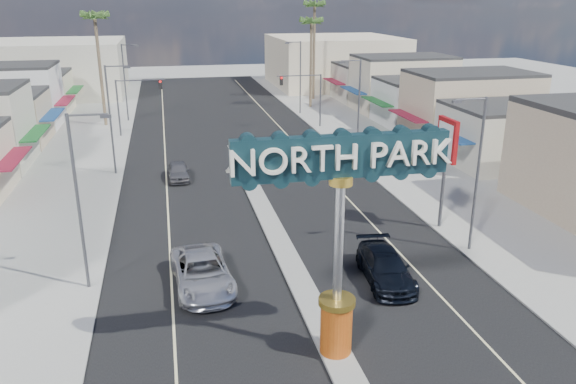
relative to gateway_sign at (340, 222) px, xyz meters
name	(u,v)px	position (x,y,z in m)	size (l,w,h in m)	color
ground	(242,167)	(0.00, 28.02, -5.93)	(160.00, 160.00, 0.00)	gray
road	(242,167)	(0.00, 28.02, -5.92)	(20.00, 120.00, 0.01)	black
median_island	(278,238)	(0.00, 12.02, -5.85)	(1.30, 30.00, 0.16)	gray
sidewalk_left	(73,176)	(-14.00, 28.02, -5.87)	(8.00, 120.00, 0.12)	gray
sidewalk_right	(392,157)	(14.00, 28.02, -5.87)	(8.00, 120.00, 0.12)	gray
storefront_row_right	(431,98)	(24.00, 41.02, -2.93)	(12.00, 42.00, 6.00)	#B7B29E
backdrop_far_left	(55,68)	(-22.00, 73.02, -1.93)	(20.00, 20.00, 8.00)	#B7B29E
backdrop_far_right	(334,61)	(22.00, 73.02, -1.93)	(20.00, 20.00, 8.00)	beige
gateway_sign	(340,222)	(0.00, 0.00, 0.00)	(8.20, 1.50, 9.15)	#B1350D
traffic_signal_left	(135,96)	(-9.18, 42.02, -1.65)	(5.09, 0.45, 6.00)	#47474C
traffic_signal_right	(305,90)	(9.18, 42.02, -1.65)	(5.09, 0.45, 6.00)	#47474C
streetlight_l_near	(81,195)	(-10.43, 8.02, -0.86)	(2.03, 0.22, 9.00)	#47474C
streetlight_l_mid	(112,115)	(-10.43, 28.02, -0.86)	(2.03, 0.22, 9.00)	#47474C
streetlight_l_far	(126,79)	(-10.43, 50.02, -0.86)	(2.03, 0.22, 9.00)	#47474C
streetlight_r_near	(476,168)	(10.43, 8.02, -0.86)	(2.03, 0.22, 9.00)	#47474C
streetlight_r_mid	(357,105)	(10.43, 28.02, -0.86)	(2.03, 0.22, 9.00)	#47474C
streetlight_r_far	(299,74)	(10.43, 50.02, -0.86)	(2.03, 0.22, 9.00)	#47474C
palm_left_far	(95,22)	(-13.00, 48.02, 5.57)	(2.60, 2.60, 13.10)	brown
palm_right_mid	(311,26)	(13.00, 54.02, 4.67)	(2.60, 2.60, 12.10)	brown
palm_right_far	(315,10)	(15.00, 60.02, 6.46)	(2.60, 2.60, 14.10)	brown
suv_left	(202,272)	(-4.94, 6.96, -5.09)	(2.78, 6.04, 1.68)	silver
suv_right	(385,267)	(4.39, 5.59, -5.14)	(2.20, 5.41, 1.57)	black
car_parked_left	(178,171)	(-5.50, 25.57, -5.23)	(1.66, 4.12, 1.40)	#5A5A5E
car_parked_right	(317,160)	(6.18, 25.78, -5.07)	(1.83, 5.23, 1.72)	silver
bank_pylon_sign	(447,146)	(10.49, 11.59, -0.52)	(0.31, 2.19, 7.00)	#47474C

